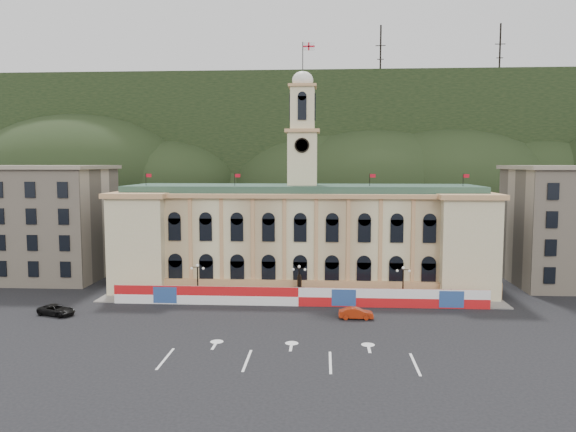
# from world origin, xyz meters

# --- Properties ---
(ground) EXTENTS (260.00, 260.00, 0.00)m
(ground) POSITION_xyz_m (0.00, 0.00, 0.00)
(ground) COLOR black
(ground) RESTS_ON ground
(lane_markings) EXTENTS (26.00, 10.00, 0.02)m
(lane_markings) POSITION_xyz_m (0.00, -5.00, 0.00)
(lane_markings) COLOR white
(lane_markings) RESTS_ON ground
(hill_ridge) EXTENTS (230.00, 80.00, 64.00)m
(hill_ridge) POSITION_xyz_m (0.03, 121.99, 19.48)
(hill_ridge) COLOR black
(hill_ridge) RESTS_ON ground
(city_hall) EXTENTS (56.20, 17.60, 37.10)m
(city_hall) POSITION_xyz_m (0.00, 27.63, 7.85)
(city_hall) COLOR beige
(city_hall) RESTS_ON ground
(side_building_left) EXTENTS (21.00, 17.00, 18.60)m
(side_building_left) POSITION_xyz_m (-43.00, 30.93, 9.33)
(side_building_left) COLOR #C3B097
(side_building_left) RESTS_ON ground
(hoarding_fence) EXTENTS (50.00, 0.44, 2.50)m
(hoarding_fence) POSITION_xyz_m (0.06, 15.07, 1.25)
(hoarding_fence) COLOR red
(hoarding_fence) RESTS_ON ground
(pavement) EXTENTS (56.00, 5.50, 0.16)m
(pavement) POSITION_xyz_m (0.00, 17.75, 0.08)
(pavement) COLOR slate
(pavement) RESTS_ON ground
(statue) EXTENTS (1.40, 1.40, 3.72)m
(statue) POSITION_xyz_m (0.00, 18.00, 1.19)
(statue) COLOR #595651
(statue) RESTS_ON ground
(lamp_left) EXTENTS (1.96, 0.44, 5.15)m
(lamp_left) POSITION_xyz_m (-14.00, 17.00, 3.07)
(lamp_left) COLOR black
(lamp_left) RESTS_ON ground
(lamp_center) EXTENTS (1.96, 0.44, 5.15)m
(lamp_center) POSITION_xyz_m (0.00, 17.00, 3.07)
(lamp_center) COLOR black
(lamp_center) RESTS_ON ground
(lamp_right) EXTENTS (1.96, 0.44, 5.15)m
(lamp_right) POSITION_xyz_m (14.00, 17.00, 3.07)
(lamp_right) COLOR black
(lamp_right) RESTS_ON ground
(red_sedan) EXTENTS (1.53, 4.24, 1.39)m
(red_sedan) POSITION_xyz_m (7.29, 9.32, 0.70)
(red_sedan) COLOR #9F250B
(red_sedan) RESTS_ON ground
(black_suv) EXTENTS (5.10, 6.14, 1.34)m
(black_suv) POSITION_xyz_m (-30.00, 8.57, 0.67)
(black_suv) COLOR black
(black_suv) RESTS_ON ground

